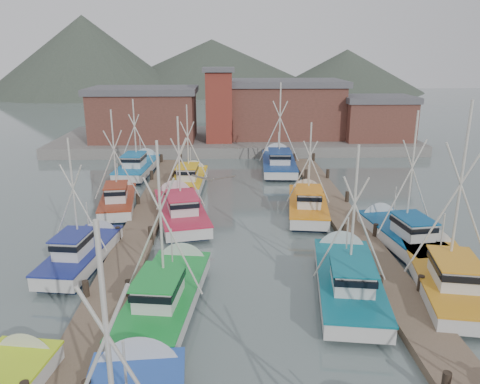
{
  "coord_description": "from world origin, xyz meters",
  "views": [
    {
      "loc": [
        -1.41,
        -21.98,
        11.53
      ],
      "look_at": [
        -0.4,
        7.54,
        2.6
      ],
      "focal_mm": 35.0,
      "sensor_mm": 36.0,
      "label": 1
    }
  ],
  "objects_px": {
    "boat_4": "(169,292)",
    "boat_8": "(180,209)",
    "lookout_tower": "(219,105)",
    "boat_12": "(190,179)"
  },
  "relations": [
    {
      "from": "boat_4",
      "to": "boat_12",
      "type": "bearing_deg",
      "value": 98.61
    },
    {
      "from": "boat_4",
      "to": "boat_8",
      "type": "height_order",
      "value": "boat_4"
    },
    {
      "from": "boat_8",
      "to": "boat_12",
      "type": "height_order",
      "value": "boat_8"
    },
    {
      "from": "lookout_tower",
      "to": "boat_8",
      "type": "bearing_deg",
      "value": -96.47
    },
    {
      "from": "lookout_tower",
      "to": "boat_4",
      "type": "distance_m",
      "value": 35.63
    },
    {
      "from": "boat_4",
      "to": "boat_8",
      "type": "xyz_separation_m",
      "value": [
        -0.54,
        11.97,
        -0.0
      ]
    },
    {
      "from": "boat_8",
      "to": "boat_12",
      "type": "xyz_separation_m",
      "value": [
        0.16,
        8.18,
        -0.0
      ]
    },
    {
      "from": "boat_12",
      "to": "boat_4",
      "type": "bearing_deg",
      "value": -85.8
    },
    {
      "from": "boat_12",
      "to": "boat_8",
      "type": "bearing_deg",
      "value": -88.0
    },
    {
      "from": "lookout_tower",
      "to": "boat_4",
      "type": "relative_size",
      "value": 0.92
    }
  ]
}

